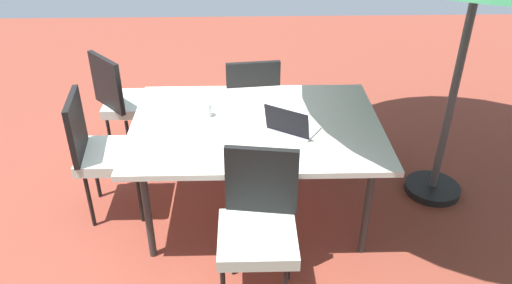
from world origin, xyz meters
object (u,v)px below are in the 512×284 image
chair_east (102,149)px  chair_southeast (125,99)px  chair_south (251,102)px  cup (206,110)px  chair_north (259,223)px  dining_table (256,129)px  laptop (291,126)px

chair_east → chair_southeast: (-0.01, -0.82, 0.00)m
chair_east → chair_south: bearing=-63.4°
chair_east → cup: chair_east is taller
chair_east → chair_southeast: same height
chair_north → cup: size_ratio=9.48×
dining_table → chair_southeast: 1.42m
dining_table → chair_south: size_ratio=1.80×
chair_south → laptop: bearing=99.5°
chair_south → chair_southeast: 1.10m
laptop → chair_southeast: bearing=-4.2°
chair_south → cup: chair_south is taller
chair_north → laptop: 0.77m
chair_southeast → cup: size_ratio=9.48×
dining_table → chair_east: size_ratio=1.80×
chair_east → chair_south: (-1.10, -0.73, 0.00)m
dining_table → chair_north: (0.01, 0.81, -0.17)m
chair_south → laptop: 0.98m
dining_table → cup: bearing=-18.0°
dining_table → cup: cup is taller
chair_southeast → chair_south: bearing=-136.7°
chair_south → chair_southeast: same height
dining_table → chair_east: bearing=-2.0°
laptop → cup: bearing=9.3°
chair_east → laptop: 1.40m
dining_table → laptop: bearing=150.4°
chair_east → cup: size_ratio=9.48×
dining_table → laptop: size_ratio=4.39×
chair_east → chair_north: size_ratio=1.00×
chair_south → chair_north: (-0.02, 1.58, 0.00)m
cup → dining_table: bearing=162.0°
laptop → chair_east: bearing=24.9°
dining_table → chair_north: bearing=89.5°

